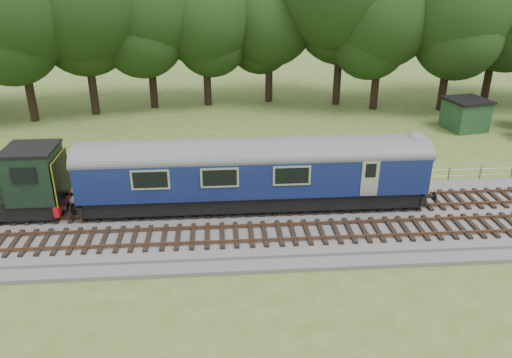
{
  "coord_description": "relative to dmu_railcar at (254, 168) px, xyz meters",
  "views": [
    {
      "loc": [
        0.09,
        -22.63,
        12.69
      ],
      "look_at": [
        1.88,
        1.4,
        2.0
      ],
      "focal_mm": 35.0,
      "sensor_mm": 36.0,
      "label": 1
    }
  ],
  "objects": [
    {
      "name": "track_north",
      "position": [
        -1.78,
        -0.0,
        -2.19
      ],
      "size": [
        67.2,
        2.4,
        0.21
      ],
      "color": "black",
      "rests_on": "ballast"
    },
    {
      "name": "track_south",
      "position": [
        -1.78,
        -3.0,
        -2.19
      ],
      "size": [
        67.2,
        2.4,
        0.21
      ],
      "color": "black",
      "rests_on": "ballast"
    },
    {
      "name": "tree_line",
      "position": [
        -1.78,
        20.6,
        -2.61
      ],
      "size": [
        70.0,
        8.0,
        18.0
      ],
      "primitive_type": null,
      "color": "black",
      "rests_on": "ground"
    },
    {
      "name": "ground",
      "position": [
        -1.78,
        -1.4,
        -2.61
      ],
      "size": [
        120.0,
        120.0,
        0.0
      ],
      "primitive_type": "plane",
      "color": "#4D6123",
      "rests_on": "ground"
    },
    {
      "name": "fence",
      "position": [
        -1.78,
        3.1,
        -2.61
      ],
      "size": [
        64.0,
        0.12,
        1.0
      ],
      "primitive_type": null,
      "color": "#6B6054",
      "rests_on": "ground"
    },
    {
      "name": "ballast",
      "position": [
        -1.78,
        -1.4,
        -2.43
      ],
      "size": [
        70.0,
        7.0,
        0.35
      ],
      "primitive_type": "cube",
      "color": "#4C4C4F",
      "rests_on": "ground"
    },
    {
      "name": "shed",
      "position": [
        17.93,
        13.23,
        -1.34
      ],
      "size": [
        3.6,
        3.6,
        2.49
      ],
      "rotation": [
        0.0,
        0.0,
        0.2
      ],
      "color": "#1A3A1B",
      "rests_on": "ground"
    },
    {
      "name": "dmu_railcar",
      "position": [
        0.0,
        0.0,
        0.0
      ],
      "size": [
        18.05,
        2.86,
        3.88
      ],
      "color": "black",
      "rests_on": "ground"
    },
    {
      "name": "worker",
      "position": [
        -8.81,
        -0.72,
        -1.4
      ],
      "size": [
        0.74,
        0.63,
        1.71
      ],
      "primitive_type": "imported",
      "rotation": [
        0.0,
        0.0,
        0.44
      ],
      "color": "#FE4C0D",
      "rests_on": "ballast"
    }
  ]
}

